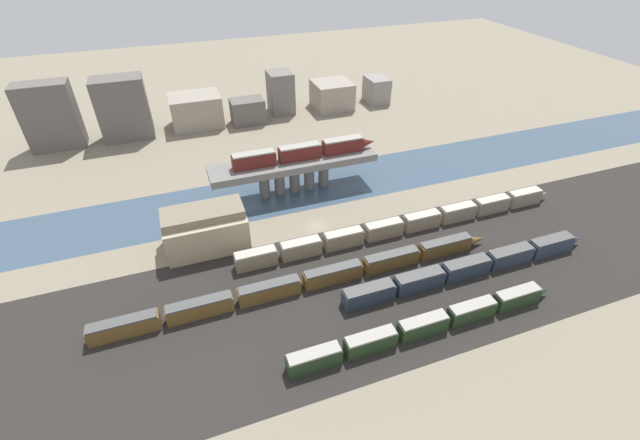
% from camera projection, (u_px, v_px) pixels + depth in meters
% --- Properties ---
extents(ground_plane, '(400.00, 400.00, 0.00)m').
position_uv_depth(ground_plane, '(316.00, 226.00, 107.65)').
color(ground_plane, gray).
extents(railbed_yard, '(280.00, 42.00, 0.01)m').
position_uv_depth(railbed_yard, '(354.00, 290.00, 89.38)').
color(railbed_yard, '#282623').
rests_on(railbed_yard, ground).
extents(river_water, '(320.00, 21.60, 0.01)m').
position_uv_depth(river_water, '(295.00, 190.00, 121.46)').
color(river_water, '#3D5166').
rests_on(river_water, ground).
extents(bridge, '(45.90, 9.59, 9.61)m').
position_uv_depth(bridge, '(294.00, 167.00, 117.15)').
color(bridge, slate).
rests_on(bridge, ground).
extents(train_on_bridge, '(40.56, 3.12, 4.03)m').
position_uv_depth(train_on_bridge, '(305.00, 152.00, 115.52)').
color(train_on_bridge, '#5B1E19').
rests_on(train_on_bridge, bridge).
extents(train_yard_near, '(55.88, 2.69, 3.73)m').
position_uv_depth(train_yard_near, '(428.00, 324.00, 79.72)').
color(train_yard_near, '#23381E').
rests_on(train_yard_near, ground).
extents(train_yard_mid, '(60.63, 3.13, 3.87)m').
position_uv_depth(train_yard_mid, '(471.00, 267.00, 92.55)').
color(train_yard_mid, '#2D384C').
rests_on(train_yard_mid, ground).
extents(train_yard_far, '(86.58, 2.64, 3.70)m').
position_uv_depth(train_yard_far, '(308.00, 281.00, 89.12)').
color(train_yard_far, brown).
rests_on(train_yard_far, ground).
extents(train_yard_outer, '(85.98, 2.93, 4.03)m').
position_uv_depth(train_yard_outer, '(407.00, 224.00, 104.91)').
color(train_yard_outer, gray).
rests_on(train_yard_outer, ground).
extents(warehouse_building, '(18.56, 11.48, 10.13)m').
position_uv_depth(warehouse_building, '(205.00, 229.00, 98.79)').
color(warehouse_building, tan).
rests_on(warehouse_building, ground).
extents(city_block_far_left, '(16.26, 8.11, 21.48)m').
position_uv_depth(city_block_far_left, '(50.00, 116.00, 137.42)').
color(city_block_far_left, '#605B56').
rests_on(city_block_far_left, ground).
extents(city_block_left, '(16.25, 9.58, 20.76)m').
position_uv_depth(city_block_left, '(123.00, 108.00, 143.80)').
color(city_block_left, '#605B56').
rests_on(city_block_left, ground).
extents(city_block_center, '(17.75, 13.49, 11.20)m').
position_uv_depth(city_block_center, '(196.00, 110.00, 154.99)').
color(city_block_center, gray).
rests_on(city_block_center, ground).
extents(city_block_right, '(11.98, 8.20, 8.90)m').
position_uv_depth(city_block_right, '(248.00, 111.00, 157.39)').
color(city_block_right, '#605B56').
rests_on(city_block_right, ground).
extents(city_block_far_right, '(8.87, 10.03, 15.45)m').
position_uv_depth(city_block_far_right, '(281.00, 92.00, 164.16)').
color(city_block_far_right, slate).
rests_on(city_block_far_right, ground).
extents(city_block_tall, '(14.46, 14.02, 10.18)m').
position_uv_depth(city_block_tall, '(332.00, 95.00, 169.39)').
color(city_block_tall, gray).
rests_on(city_block_tall, ground).
extents(city_block_low, '(8.06, 10.69, 9.84)m').
position_uv_depth(city_block_low, '(376.00, 90.00, 174.77)').
color(city_block_low, gray).
rests_on(city_block_low, ground).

